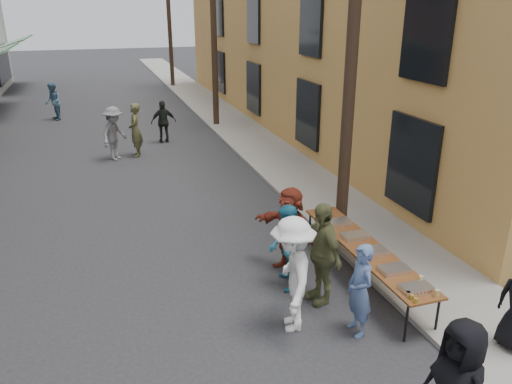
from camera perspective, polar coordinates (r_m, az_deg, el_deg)
ground at (r=8.19m, az=-8.88°, el=-17.93°), size 120.00×120.00×0.00m
sidewalk at (r=22.72m, az=-2.81°, el=7.82°), size 2.20×60.00×0.10m
building_ochre at (r=23.61m, az=13.03°, el=19.95°), size 10.00×28.00×10.00m
utility_pole_near at (r=10.70m, az=11.03°, el=17.21°), size 0.26×0.26×9.00m
utility_pole_mid at (r=21.99m, az=-4.89°, el=19.06°), size 0.26×0.26×9.00m
utility_pole_far at (r=33.77m, az=-9.93°, el=19.36°), size 0.26×0.26×9.00m
serving_table at (r=9.80m, az=12.29°, el=-6.29°), size 0.70×4.00×0.75m
catering_tray_sausage at (r=8.57m, az=17.86°, el=-10.45°), size 0.50×0.33×0.08m
catering_tray_foil_b at (r=9.02m, az=15.49°, el=-8.52°), size 0.50×0.33×0.08m
catering_tray_buns at (r=9.54m, az=13.21°, el=-6.64°), size 0.50×0.33×0.08m
catering_tray_foil_d at (r=10.07m, az=11.19°, el=-4.94°), size 0.50×0.33×0.08m
catering_tray_buns_end at (r=10.63m, az=9.39°, el=-3.42°), size 0.50×0.33×0.08m
condiment_jar_a at (r=8.25m, az=17.80°, el=-11.74°), size 0.07×0.07×0.08m
condiment_jar_b at (r=8.32m, az=17.40°, el=-11.41°), size 0.07×0.07×0.08m
condiment_jar_c at (r=8.39m, az=17.01°, el=-11.08°), size 0.07×0.07×0.08m
cup_stack at (r=8.50m, az=19.97°, el=-10.82°), size 0.08×0.08×0.12m
guest_front_b at (r=8.29m, az=11.80°, el=-10.92°), size 0.39×0.58×1.59m
guest_front_c at (r=9.36m, az=3.51°, el=-6.38°), size 0.80×0.93×1.66m
guest_front_d at (r=8.17m, az=4.17°, el=-9.40°), size 1.05×1.43×1.98m
guest_front_e at (r=8.95m, az=7.48°, el=-6.94°), size 0.61×1.17×1.91m
guest_queue_back at (r=9.91m, az=3.87°, el=-4.35°), size 1.11×1.73×1.78m
passerby_left at (r=17.92m, az=-15.90°, el=6.45°), size 1.27×1.37×1.85m
passerby_mid at (r=19.85m, az=-10.52°, el=7.89°), size 0.96×0.40×1.63m
passerby_right at (r=18.16m, az=-13.62°, el=6.89°), size 0.55×0.75×1.88m
passerby_far at (r=25.29m, az=-22.16°, el=9.54°), size 0.84×0.98×1.73m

